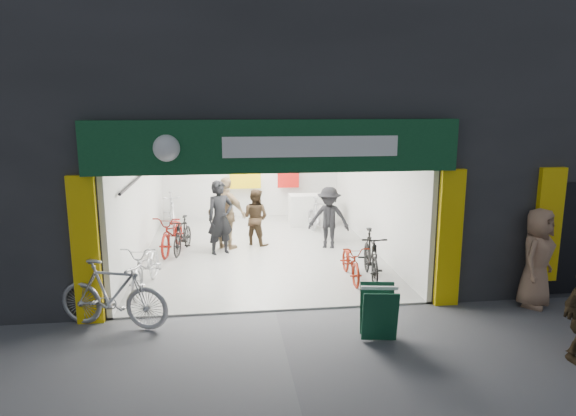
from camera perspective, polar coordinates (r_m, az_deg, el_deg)
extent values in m
plane|color=#56565B|center=(9.64, -1.40, -11.45)|extent=(60.00, 60.00, 0.00)
cube|color=#232326|center=(14.09, 0.58, 19.69)|extent=(16.00, 10.00, 4.50)
cube|color=#232326|center=(14.71, -25.44, 2.59)|extent=(5.00, 10.00, 3.50)
cube|color=#232326|center=(15.57, 19.14, 3.52)|extent=(6.00, 10.00, 3.50)
cube|color=#9E9E99|center=(13.39, -3.14, -4.68)|extent=(6.00, 8.00, 0.04)
cube|color=silver|center=(17.09, -4.19, 4.29)|extent=(6.00, 0.20, 3.20)
cube|color=silver|center=(13.17, -16.13, 1.66)|extent=(0.10, 8.00, 3.20)
cube|color=silver|center=(13.56, 9.32, 2.24)|extent=(0.10, 8.00, 3.20)
cube|color=white|center=(12.86, -3.30, 9.27)|extent=(6.00, 8.00, 0.10)
cube|color=black|center=(8.98, -1.57, 8.89)|extent=(6.00, 0.30, 0.30)
cube|color=#0D3C1E|center=(8.78, -1.42, 6.87)|extent=(6.40, 0.25, 0.90)
cube|color=white|center=(8.72, 2.63, 6.83)|extent=(3.00, 0.02, 0.35)
cube|color=#E7B00C|center=(9.41, -21.56, -4.47)|extent=(0.45, 0.12, 2.60)
cube|color=#E7B00C|center=(10.00, 17.50, -3.27)|extent=(0.45, 0.12, 2.60)
cube|color=#E7B00C|center=(10.91, 26.92, -1.70)|extent=(0.50, 0.12, 2.20)
cylinder|color=black|center=(12.49, -16.09, 3.46)|extent=(0.06, 5.00, 0.06)
cube|color=silver|center=(15.90, 2.67, -0.27)|extent=(1.40, 0.60, 1.00)
cube|color=white|center=(10.08, -2.19, 8.22)|extent=(1.30, 0.35, 0.04)
cube|color=white|center=(11.87, -2.96, 8.74)|extent=(1.30, 0.35, 0.04)
cube|color=white|center=(13.66, -3.53, 9.11)|extent=(1.30, 0.35, 0.04)
cube|color=white|center=(15.46, -3.97, 9.40)|extent=(1.30, 0.35, 0.04)
imported|color=silver|center=(10.93, -15.46, -6.18)|extent=(0.90, 2.03, 1.03)
imported|color=black|center=(13.33, -11.65, -2.99)|extent=(0.74, 1.61, 0.93)
imported|color=maroon|center=(13.45, -12.70, -2.73)|extent=(0.98, 2.02, 1.02)
imported|color=silver|center=(16.11, -12.81, -0.25)|extent=(0.75, 1.84, 1.08)
imported|color=black|center=(11.16, 9.19, -5.32)|extent=(0.75, 1.89, 1.10)
imported|color=maroon|center=(11.21, 7.03, -5.90)|extent=(0.60, 1.61, 0.84)
imported|color=#A8A8AC|center=(14.73, 3.47, -1.02)|extent=(0.83, 1.91, 1.11)
imported|color=#ACACB1|center=(9.30, -18.87, -9.03)|extent=(2.06, 1.16, 1.19)
imported|color=black|center=(12.89, -7.54, -1.15)|extent=(0.82, 0.70, 1.89)
imported|color=#342617|center=(13.70, -3.66, -1.06)|extent=(0.95, 0.90, 1.55)
imported|color=black|center=(13.37, 4.56, -1.16)|extent=(1.21, 0.94, 1.65)
imported|color=#8A7050|center=(13.29, -6.84, -0.70)|extent=(1.19, 1.02, 1.91)
imported|color=#9C745A|center=(10.67, 25.92, -4.99)|extent=(1.09, 1.04, 1.88)
cube|color=#0E3A24|center=(8.40, 10.21, -11.85)|extent=(0.59, 0.30, 0.85)
cube|color=#0E3A24|center=(8.73, 9.87, -10.89)|extent=(0.59, 0.30, 0.85)
cube|color=white|center=(8.41, 10.13, -8.74)|extent=(0.59, 0.15, 0.05)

